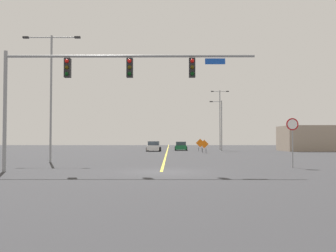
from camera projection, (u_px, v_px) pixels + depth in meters
name	position (u px, v px, depth m)	size (l,w,h in m)	color
ground	(161.00, 172.00, 20.50)	(190.78, 190.78, 0.00)	#2D2D30
road_centre_stripe	(168.00, 148.00, 73.46)	(0.16, 105.99, 0.01)	yellow
traffic_signal_assembly	(97.00, 76.00, 20.69)	(13.73, 0.44, 6.61)	gray
stop_sign	(292.00, 133.00, 23.59)	(0.76, 0.07, 3.08)	gray
street_lamp_mid_left	(221.00, 123.00, 57.54)	(1.89, 0.24, 7.65)	gray
street_lamp_near_left	(220.00, 116.00, 61.95)	(2.95, 0.24, 9.77)	gray
street_lamp_far_left	(51.00, 87.00, 29.25)	(4.46, 0.24, 9.82)	gray
construction_sign_right_lane	(200.00, 143.00, 56.57)	(1.28, 0.21, 1.86)	orange
construction_sign_left_shoulder	(204.00, 145.00, 48.97)	(1.12, 0.06, 1.71)	orange
car_green_near	(181.00, 146.00, 60.44)	(2.01, 3.93, 1.39)	#196B38
car_white_approaching	(154.00, 146.00, 56.17)	(2.11, 3.97, 1.47)	white
roadside_building_east	(317.00, 138.00, 57.55)	(10.47, 6.97, 3.79)	gray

